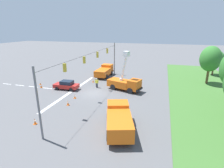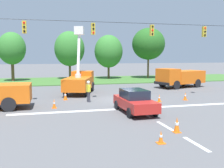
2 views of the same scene
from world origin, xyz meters
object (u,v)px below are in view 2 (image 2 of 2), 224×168
Objects in this scene: tree_west at (12,49)px; tree_centre at (70,49)px; traffic_cone_near_bucket at (54,104)px; utility_truck_bucket_lift at (80,80)px; tree_east at (109,51)px; utility_truck_support_near at (180,77)px; traffic_cone_foreground_left at (159,98)px; traffic_cone_lane_edge_a at (161,137)px; tree_far_east at (148,44)px; traffic_cone_foreground_right at (177,125)px; traffic_cone_mid_left at (65,95)px; traffic_cone_lane_edge_b at (185,96)px; sedan_red at (135,101)px; road_worker at (88,90)px.

tree_west is 0.94× the size of tree_centre.
utility_truck_bucket_lift is at bearing 68.42° from traffic_cone_near_bucket.
tree_east reaches higher than utility_truck_support_near.
utility_truck_support_near is (20.29, -12.34, -3.57)m from tree_west.
traffic_cone_foreground_left is 1.12× the size of traffic_cone_lane_edge_a.
utility_truck_support_near is at bearing 30.88° from traffic_cone_near_bucket.
traffic_cone_lane_edge_a is at bearing -121.01° from utility_truck_support_near.
utility_truck_support_near is (-0.79, -12.01, -4.45)m from tree_far_east.
traffic_cone_foreground_right is at bearing 41.72° from traffic_cone_lane_edge_a.
traffic_cone_foreground_right is at bearing -67.18° from traffic_cone_mid_left.
traffic_cone_lane_edge_b is at bearing -116.01° from utility_truck_support_near.
utility_truck_bucket_lift is 11.45× the size of traffic_cone_lane_edge_a.
traffic_cone_lane_edge_a is at bearing -64.82° from traffic_cone_near_bucket.
utility_truck_support_near is at bearing 22.00° from traffic_cone_mid_left.
utility_truck_support_near is at bearing 50.21° from sedan_red.
tree_far_east is 21.56m from traffic_cone_lane_edge_b.
sedan_red is (10.37, -24.26, -4.04)m from tree_west.
traffic_cone_foreground_right reaches higher than traffic_cone_near_bucket.
traffic_cone_foreground_right is (-10.19, -28.79, -5.32)m from tree_far_east.
tree_far_east is 1.24× the size of utility_truck_bucket_lift.
tree_centre is 21.28m from road_worker.
tree_far_east is 4.69× the size of road_worker.
tree_east is 21.63m from traffic_cone_lane_edge_b.
sedan_red is at bearing -63.56° from road_worker.
road_worker reaches higher than sedan_red.
traffic_cone_foreground_right is at bearing -108.86° from traffic_cone_foreground_left.
sedan_red reaches higher than traffic_cone_foreground_right.
tree_east is at bearing 172.52° from tree_far_east.
utility_truck_bucket_lift reaches higher than traffic_cone_lane_edge_b.
sedan_red is 4.91m from traffic_cone_foreground_right.
tree_far_east is at bearing -0.91° from tree_west.
tree_centre is 10.75× the size of traffic_cone_lane_edge_b.
road_worker is at bearing 97.33° from traffic_cone_lane_edge_a.
sedan_red is at bearing -66.85° from tree_west.
tree_east is 4.02× the size of road_worker.
tree_east is 6.68m from tree_far_east.
utility_truck_support_near is at bearing -49.25° from tree_centre.
utility_truck_bucket_lift is (7.95, -14.33, -3.49)m from tree_west.
road_worker is 2.22× the size of traffic_cone_mid_left.
traffic_cone_lane_edge_b is at bearing -14.67° from traffic_cone_mid_left.
tree_far_east is 11.67× the size of traffic_cone_lane_edge_b.
traffic_cone_near_bucket reaches higher than traffic_cone_foreground_left.
tree_west is at bearing 112.32° from road_worker.
utility_truck_support_near is at bearing 58.99° from traffic_cone_lane_edge_a.
utility_truck_support_near reaches higher than traffic_cone_lane_edge_a.
traffic_cone_mid_left is 1.12× the size of traffic_cone_lane_edge_b.
utility_truck_support_near reaches higher than traffic_cone_lane_edge_b.
traffic_cone_foreground_left is 8.55m from traffic_cone_near_bucket.
utility_truck_bucket_lift is 5.18m from road_worker.
tree_centre is (8.43, 1.41, 0.05)m from tree_west.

